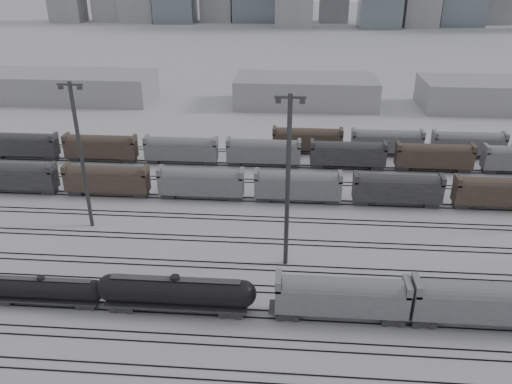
# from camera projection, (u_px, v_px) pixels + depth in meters

# --- Properties ---
(ground) EXTENTS (900.00, 900.00, 0.00)m
(ground) POSITION_uv_depth(u_px,v_px,m) (229.00, 318.00, 59.58)
(ground) COLOR silver
(ground) RESTS_ON ground
(tracks) EXTENTS (220.00, 71.50, 0.16)m
(tracks) POSITION_uv_depth(u_px,v_px,m) (244.00, 242.00, 75.30)
(tracks) COLOR black
(tracks) RESTS_ON ground
(tank_car_a) EXTENTS (15.50, 2.58, 3.83)m
(tank_car_a) POSITION_uv_depth(u_px,v_px,m) (43.00, 289.00, 61.15)
(tank_car_a) COLOR #232326
(tank_car_a) RESTS_ON ground
(tank_car_b) EXTENTS (19.37, 3.23, 4.79)m
(tank_car_b) POSITION_uv_depth(u_px,v_px,m) (176.00, 292.00, 59.75)
(tank_car_b) COLOR #232326
(tank_car_b) RESTS_ON ground
(hopper_car_a) EXTENTS (15.48, 3.08, 5.54)m
(hopper_car_a) POSITION_uv_depth(u_px,v_px,m) (341.00, 295.00, 58.09)
(hopper_car_a) COLOR #232326
(hopper_car_a) RESTS_ON ground
(hopper_car_b) EXTENTS (16.23, 3.22, 5.80)m
(hopper_car_b) POSITION_uv_depth(u_px,v_px,m) (484.00, 301.00, 56.88)
(hopper_car_b) COLOR #232326
(hopper_car_b) RESTS_ON ground
(light_mast_b) EXTENTS (3.72, 0.59, 23.23)m
(light_mast_b) POSITION_uv_depth(u_px,v_px,m) (81.00, 154.00, 74.72)
(light_mast_b) COLOR #363538
(light_mast_b) RESTS_ON ground
(light_mast_c) EXTENTS (3.88, 0.62, 24.23)m
(light_mast_c) POSITION_uv_depth(u_px,v_px,m) (288.00, 180.00, 64.77)
(light_mast_c) COLOR #363538
(light_mast_c) RESTS_ON ground
(bg_string_near) EXTENTS (151.00, 3.00, 5.60)m
(bg_string_near) POSITION_uv_depth(u_px,v_px,m) (298.00, 187.00, 86.61)
(bg_string_near) COLOR slate
(bg_string_near) RESTS_ON ground
(bg_string_mid) EXTENTS (151.00, 3.00, 5.60)m
(bg_string_mid) POSITION_uv_depth(u_px,v_px,m) (348.00, 155.00, 100.31)
(bg_string_mid) COLOR #232326
(bg_string_mid) RESTS_ON ground
(bg_string_far) EXTENTS (66.00, 3.00, 5.60)m
(bg_string_far) POSITION_uv_depth(u_px,v_px,m) (427.00, 144.00, 106.28)
(bg_string_far) COLOR #4C3D30
(bg_string_far) RESTS_ON ground
(warehouse_left) EXTENTS (50.00, 18.00, 8.00)m
(warehouse_left) POSITION_uv_depth(u_px,v_px,m) (68.00, 87.00, 147.57)
(warehouse_left) COLOR gray
(warehouse_left) RESTS_ON ground
(warehouse_mid) EXTENTS (40.00, 18.00, 8.00)m
(warehouse_mid) POSITION_uv_depth(u_px,v_px,m) (305.00, 91.00, 142.65)
(warehouse_mid) COLOR gray
(warehouse_mid) RESTS_ON ground
(warehouse_right) EXTENTS (35.00, 18.00, 8.00)m
(warehouse_right) POSITION_uv_depth(u_px,v_px,m) (485.00, 95.00, 139.13)
(warehouse_right) COLOR gray
(warehouse_right) RESTS_ON ground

